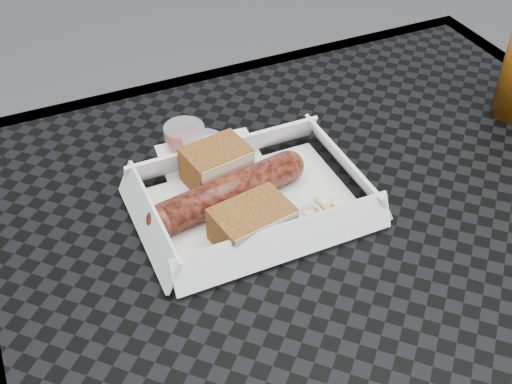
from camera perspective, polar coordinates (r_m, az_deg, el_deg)
patio_table at (r=0.74m, az=9.74°, el=-8.53°), size 0.80×0.80×0.74m
food_tray at (r=0.71m, az=-0.33°, el=-1.22°), size 0.22×0.15×0.00m
bratwurst at (r=0.70m, az=-2.43°, el=0.01°), size 0.19×0.06×0.04m
bread_near at (r=0.73m, az=-3.55°, el=2.44°), size 0.08×0.06×0.04m
bread_far at (r=0.66m, az=-0.37°, el=-2.84°), size 0.09×0.06×0.04m
veg_garnish at (r=0.70m, az=5.62°, el=-1.69°), size 0.03×0.03×0.00m
napkin at (r=0.77m, az=-3.74°, el=2.41°), size 0.13×0.13×0.00m
condiment_cup_sauce at (r=0.79m, az=-6.36°, el=4.87°), size 0.05×0.05×0.03m
condiment_cup_empty at (r=0.77m, az=-4.62°, el=3.69°), size 0.05×0.05×0.03m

